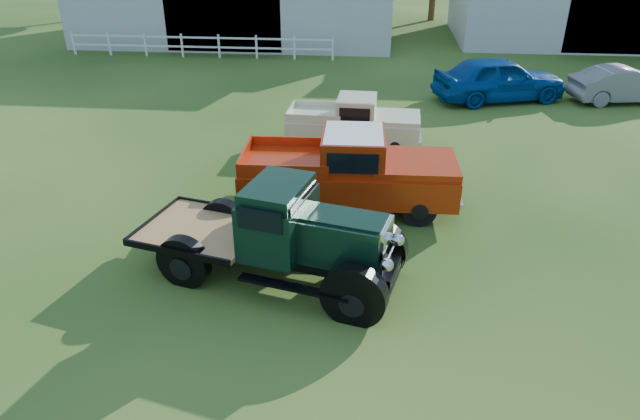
# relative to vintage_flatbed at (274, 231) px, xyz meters

# --- Properties ---
(ground) EXTENTS (120.00, 120.00, 0.00)m
(ground) POSITION_rel_vintage_flatbed_xyz_m (0.63, -0.08, -1.10)
(ground) COLOR #15360B
(fence_rail) EXTENTS (14.20, 0.16, 1.20)m
(fence_rail) POSITION_rel_vintage_flatbed_xyz_m (-7.37, 19.92, -0.50)
(fence_rail) COLOR white
(fence_rail) RESTS_ON ground
(vintage_flatbed) EXTENTS (5.90, 3.45, 2.19)m
(vintage_flatbed) POSITION_rel_vintage_flatbed_xyz_m (0.00, 0.00, 0.00)
(vintage_flatbed) COLOR black
(vintage_flatbed) RESTS_ON ground
(red_pickup) EXTENTS (5.71, 2.33, 2.06)m
(red_pickup) POSITION_rel_vintage_flatbed_xyz_m (1.33, 3.42, -0.07)
(red_pickup) COLOR #B02809
(red_pickup) RESTS_ON ground
(white_pickup) EXTENTS (4.49, 1.90, 1.62)m
(white_pickup) POSITION_rel_vintage_flatbed_xyz_m (1.26, 7.80, -0.28)
(white_pickup) COLOR beige
(white_pickup) RESTS_ON ground
(misc_car_blue) EXTENTS (5.64, 3.58, 1.79)m
(misc_car_blue) POSITION_rel_vintage_flatbed_xyz_m (6.88, 13.50, -0.20)
(misc_car_blue) COLOR navy
(misc_car_blue) RESTS_ON ground
(misc_car_grey) EXTENTS (4.48, 2.24, 1.41)m
(misc_car_grey) POSITION_rel_vintage_flatbed_xyz_m (11.92, 13.76, -0.39)
(misc_car_grey) COLOR slate
(misc_car_grey) RESTS_ON ground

